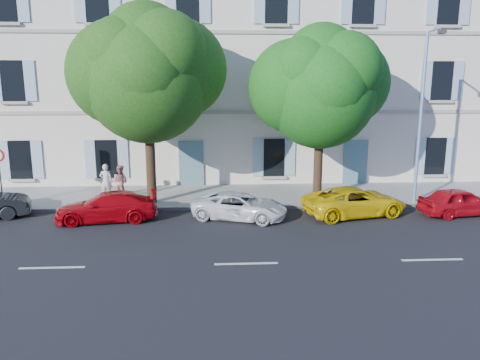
{
  "coord_description": "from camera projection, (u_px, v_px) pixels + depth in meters",
  "views": [
    {
      "loc": [
        -0.94,
        -17.78,
        5.69
      ],
      "look_at": [
        0.13,
        2.0,
        1.4
      ],
      "focal_mm": 35.0,
      "sensor_mm": 36.0,
      "label": 1
    }
  ],
  "objects": [
    {
      "name": "pedestrian_b",
      "position": [
        120.0,
        182.0,
        22.06
      ],
      "size": [
        0.95,
        0.86,
        1.59
      ],
      "primitive_type": "imported",
      "rotation": [
        0.0,
        0.0,
        2.73
      ],
      "color": "tan",
      "rests_on": "sidewalk"
    },
    {
      "name": "pedestrian_a",
      "position": [
        106.0,
        181.0,
        22.03
      ],
      "size": [
        0.63,
        0.44,
        1.65
      ],
      "primitive_type": "imported",
      "rotation": [
        0.0,
        0.0,
        3.07
      ],
      "color": "silver",
      "rests_on": "sidewalk"
    },
    {
      "name": "tree_left",
      "position": [
        147.0,
        80.0,
        20.26
      ],
      "size": [
        5.49,
        5.49,
        8.51
      ],
      "color": "#3A2819",
      "rests_on": "sidewalk"
    },
    {
      "name": "car_white_coupe",
      "position": [
        240.0,
        206.0,
        19.35
      ],
      "size": [
        4.25,
        2.85,
        1.08
      ],
      "primitive_type": "imported",
      "rotation": [
        0.0,
        0.0,
        1.28
      ],
      "color": "white",
      "rests_on": "ground"
    },
    {
      "name": "ground",
      "position": [
        239.0,
        225.0,
        18.61
      ],
      "size": [
        90.0,
        90.0,
        0.0
      ],
      "primitive_type": "plane",
      "color": "black"
    },
    {
      "name": "kerb",
      "position": [
        237.0,
        208.0,
        20.82
      ],
      "size": [
        36.0,
        0.16,
        0.16
      ],
      "primitive_type": "cube",
      "color": "#9E998E",
      "rests_on": "ground"
    },
    {
      "name": "car_yellow_supercar",
      "position": [
        355.0,
        201.0,
        19.81
      ],
      "size": [
        4.73,
        2.98,
        1.22
      ],
      "primitive_type": "imported",
      "rotation": [
        0.0,
        0.0,
        1.8
      ],
      "color": "yellow",
      "rests_on": "ground"
    },
    {
      "name": "building",
      "position": [
        230.0,
        74.0,
        27.29
      ],
      "size": [
        28.0,
        7.0,
        12.0
      ],
      "primitive_type": "cube",
      "color": "silver",
      "rests_on": "ground"
    },
    {
      "name": "sidewalk",
      "position": [
        235.0,
        196.0,
        22.94
      ],
      "size": [
        36.0,
        4.5,
        0.15
      ],
      "primitive_type": "cube",
      "color": "#A09E96",
      "rests_on": "ground"
    },
    {
      "name": "car_red_hatchback",
      "position": [
        460.0,
        202.0,
        19.83
      ],
      "size": [
        3.64,
        1.91,
        1.18
      ],
      "primitive_type": "imported",
      "rotation": [
        0.0,
        0.0,
        1.72
      ],
      "color": "#AE0A15",
      "rests_on": "ground"
    },
    {
      "name": "tree_right",
      "position": [
        321.0,
        93.0,
        20.83
      ],
      "size": [
        4.98,
        4.98,
        7.67
      ],
      "color": "#3A2819",
      "rests_on": "sidewalk"
    },
    {
      "name": "street_lamp",
      "position": [
        423.0,
        108.0,
        20.53
      ],
      "size": [
        0.29,
        1.62,
        7.59
      ],
      "color": "#7293BF",
      "rests_on": "sidewalk"
    },
    {
      "name": "car_red_coupe",
      "position": [
        107.0,
        207.0,
        19.05
      ],
      "size": [
        4.23,
        2.1,
        1.18
      ],
      "primitive_type": "imported",
      "rotation": [
        0.0,
        0.0,
        4.83
      ],
      "color": "#A0040C",
      "rests_on": "ground"
    }
  ]
}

